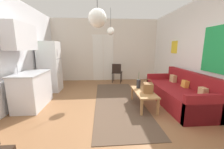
# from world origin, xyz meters

# --- Properties ---
(ground_plane) EXTENTS (5.29, 7.29, 0.10)m
(ground_plane) POSITION_xyz_m (0.00, 0.00, -0.05)
(ground_plane) COLOR #8E603D
(wall_back) EXTENTS (4.89, 0.13, 2.76)m
(wall_back) POSITION_xyz_m (-0.00, 3.39, 1.37)
(wall_back) COLOR silver
(wall_back) RESTS_ON ground_plane
(wall_right) EXTENTS (0.12, 6.89, 2.76)m
(wall_right) POSITION_xyz_m (2.40, 0.00, 1.38)
(wall_right) COLOR white
(wall_right) RESTS_ON ground_plane
(area_rug) EXTENTS (1.29, 3.58, 0.01)m
(area_rug) POSITION_xyz_m (0.28, 0.70, 0.01)
(area_rug) COLOR brown
(area_rug) RESTS_ON ground_plane
(couch) EXTENTS (0.90, 2.19, 0.87)m
(couch) POSITION_xyz_m (1.90, 0.41, 0.28)
(couch) COLOR maroon
(couch) RESTS_ON ground_plane
(coffee_table) EXTENTS (0.45, 1.03, 0.41)m
(coffee_table) POSITION_xyz_m (0.88, 0.30, 0.36)
(coffee_table) COLOR #B27F4C
(coffee_table) RESTS_ON ground_plane
(bamboo_vase) EXTENTS (0.11, 0.11, 0.45)m
(bamboo_vase) POSITION_xyz_m (0.82, 0.59, 0.53)
(bamboo_vase) COLOR #2D2D33
(bamboo_vase) RESTS_ON coffee_table
(handbag) EXTENTS (0.27, 0.32, 0.34)m
(handbag) POSITION_xyz_m (0.96, 0.21, 0.53)
(handbag) COLOR brown
(handbag) RESTS_ON coffee_table
(refrigerator) EXTENTS (0.66, 0.60, 1.71)m
(refrigerator) POSITION_xyz_m (-1.95, 1.84, 0.86)
(refrigerator) COLOR white
(refrigerator) RESTS_ON ground_plane
(kitchen_counter) EXTENTS (0.61, 1.09, 2.07)m
(kitchen_counter) POSITION_xyz_m (-1.99, 0.54, 0.79)
(kitchen_counter) COLOR silver
(kitchen_counter) RESTS_ON ground_plane
(accent_chair) EXTENTS (0.51, 0.50, 0.84)m
(accent_chair) POSITION_xyz_m (0.47, 2.77, 0.48)
(accent_chair) COLOR black
(accent_chair) RESTS_ON ground_plane
(pendant_lamp_near) EXTENTS (0.28, 0.28, 0.96)m
(pendant_lamp_near) POSITION_xyz_m (-0.24, -0.72, 1.95)
(pendant_lamp_near) COLOR black
(pendant_lamp_far) EXTENTS (0.25, 0.25, 0.85)m
(pendant_lamp_far) POSITION_xyz_m (0.13, 1.71, 2.04)
(pendant_lamp_far) COLOR black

